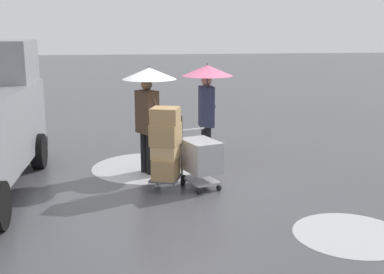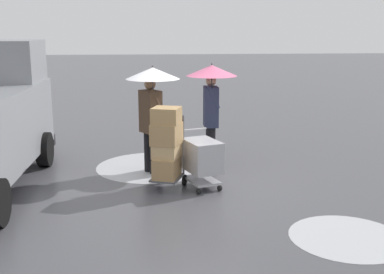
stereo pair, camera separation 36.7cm
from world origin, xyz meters
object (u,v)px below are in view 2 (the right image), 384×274
at_px(pedestrian_pink_side, 152,95).
at_px(pedestrian_black_side, 211,91).
at_px(shopping_cart_vendor, 202,157).
at_px(hand_dolly_boxes, 167,145).

relative_size(pedestrian_pink_side, pedestrian_black_side, 1.00).
bearing_deg(shopping_cart_vendor, pedestrian_pink_side, -49.32).
distance_m(hand_dolly_boxes, pedestrian_black_side, 1.98).
height_order(pedestrian_pink_side, pedestrian_black_side, same).
bearing_deg(pedestrian_pink_side, pedestrian_black_side, -158.06).
bearing_deg(hand_dolly_boxes, pedestrian_black_side, -123.18).
distance_m(shopping_cart_vendor, pedestrian_pink_side, 1.67).
xyz_separation_m(shopping_cart_vendor, pedestrian_black_side, (-0.37, -1.50, 1.02)).
relative_size(hand_dolly_boxes, pedestrian_black_side, 0.70).
bearing_deg(hand_dolly_boxes, pedestrian_pink_side, -77.23).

